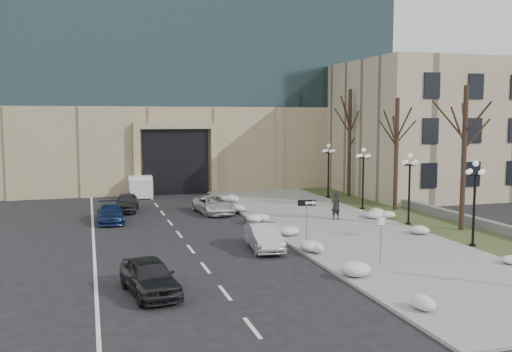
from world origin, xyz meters
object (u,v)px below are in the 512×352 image
at_px(car_d, 214,204).
at_px(car_e, 126,202).
at_px(car_b, 264,237).
at_px(lamppost_d, 328,163).
at_px(car_a, 150,276).
at_px(keep_sign, 381,229).
at_px(one_way_sign, 310,209).
at_px(car_c, 110,213).
at_px(pedestrian, 336,206).
at_px(lamppost_b, 410,179).
at_px(box_truck, 140,185).
at_px(lamppost_a, 475,192).
at_px(lamppost_c, 363,170).

bearing_deg(car_d, car_e, 149.86).
xyz_separation_m(car_b, lamppost_d, (11.05, 16.72, 2.38)).
height_order(car_a, keep_sign, keep_sign).
bearing_deg(car_d, keep_sign, -81.18).
bearing_deg(one_way_sign, keep_sign, -52.50).
bearing_deg(lamppost_d, keep_sign, -107.20).
height_order(car_a, car_c, car_a).
xyz_separation_m(car_c, pedestrian, (14.73, -3.94, 0.42)).
distance_m(pedestrian, lamppost_b, 5.24).
height_order(car_a, car_d, car_a).
relative_size(keep_sign, lamppost_b, 0.50).
distance_m(keep_sign, lamppost_d, 22.39).
bearing_deg(lamppost_b, box_truck, 128.12).
bearing_deg(box_truck, keep_sign, -70.09).
distance_m(car_e, lamppost_a, 24.71).
distance_m(car_a, car_e, 20.76).
relative_size(one_way_sign, lamppost_b, 0.57).
bearing_deg(one_way_sign, lamppost_d, 72.78).
height_order(car_d, lamppost_d, lamppost_d).
xyz_separation_m(car_c, lamppost_d, (18.63, 6.21, 2.45)).
distance_m(lamppost_b, lamppost_c, 6.50).
distance_m(car_d, keep_sign, 17.31).
xyz_separation_m(car_a, keep_sign, (11.12, 1.44, 1.03)).
xyz_separation_m(car_a, pedestrian, (13.83, 12.64, 0.31)).
relative_size(car_c, box_truck, 0.72).
xyz_separation_m(car_c, car_d, (7.43, 1.52, 0.04)).
bearing_deg(lamppost_c, box_truck, 139.43).
relative_size(lamppost_b, lamppost_c, 1.00).
distance_m(pedestrian, lamppost_d, 11.06).
relative_size(box_truck, lamppost_b, 1.25).
relative_size(car_e, one_way_sign, 1.50).
bearing_deg(one_way_sign, lamppost_c, 60.78).
bearing_deg(car_b, one_way_sign, -12.22).
bearing_deg(lamppost_d, car_d, -157.25).
bearing_deg(lamppost_c, car_a, -137.42).
bearing_deg(lamppost_d, box_truck, 156.36).
height_order(car_c, keep_sign, keep_sign).
bearing_deg(pedestrian, car_c, -21.10).
height_order(car_d, keep_sign, keep_sign).
height_order(car_d, box_truck, box_truck).
xyz_separation_m(car_c, box_truck, (3.09, 13.02, 0.28)).
height_order(lamppost_c, lamppost_d, same).
bearing_deg(keep_sign, car_c, 119.83).
bearing_deg(lamppost_c, lamppost_b, -90.00).
bearing_deg(lamppost_d, car_e, -173.30).
distance_m(keep_sign, lamppost_b, 10.73).
bearing_deg(lamppost_d, lamppost_a, -90.00).
distance_m(car_b, lamppost_c, 15.24).
xyz_separation_m(car_a, one_way_sign, (9.02, 5.36, 1.50)).
bearing_deg(lamppost_d, car_a, -127.88).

